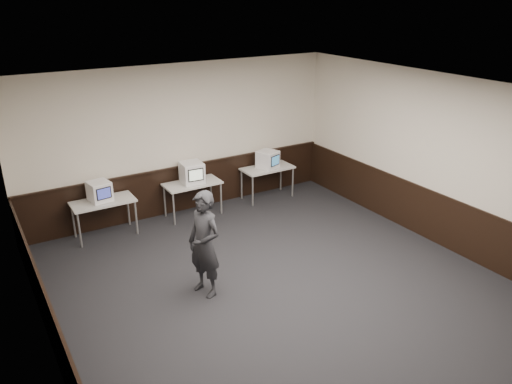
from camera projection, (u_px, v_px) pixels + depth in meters
floor at (288, 294)px, 8.03m from camera, size 8.00×8.00×0.00m
ceiling at (293, 96)px, 6.83m from camera, size 8.00×8.00×0.00m
back_wall at (182, 140)px, 10.60m from camera, size 7.00×0.00×7.00m
left_wall at (41, 266)px, 5.74m from camera, size 0.00×8.00×8.00m
right_wall at (447, 164)px, 9.12m from camera, size 0.00×8.00×8.00m
wainscot_back at (186, 188)px, 10.99m from camera, size 6.98×0.04×1.00m
wainscot_left at (58, 343)px, 6.17m from camera, size 0.04×7.98×1.00m
wainscot_right at (438, 219)px, 9.52m from camera, size 0.04×7.98×1.00m
wainscot_rail at (185, 166)px, 10.78m from camera, size 6.98×0.06×0.04m
desk_left at (103, 204)px, 9.71m from camera, size 1.20×0.60×0.75m
desk_center at (192, 186)px, 10.63m from camera, size 1.20×0.60×0.75m
desk_right at (267, 170)px, 11.54m from camera, size 1.20×0.60×0.75m
emac_left at (100, 191)px, 9.62m from camera, size 0.45×0.47×0.39m
emac_center at (192, 173)px, 10.53m from camera, size 0.48×0.51×0.45m
emac_right at (268, 160)px, 11.41m from camera, size 0.52×0.54×0.41m
person at (204, 244)px, 7.77m from camera, size 0.58×0.73×1.75m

